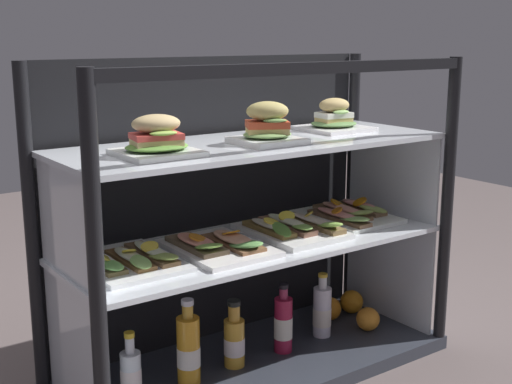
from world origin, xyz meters
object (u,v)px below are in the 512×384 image
object	(u,v)px
open_sandwich_tray_near_left_corner	(218,245)
open_sandwich_tray_left_of_center	(292,228)
plated_roll_sandwich_center	(269,127)
open_sandwich_tray_mid_left	(130,260)
orange_fruit_beside_bottles	(352,302)
orange_fruit_rolled_forward	(330,309)
open_sandwich_tray_right_of_center	(348,214)
orange_fruit_near_left_post	(368,319)
juice_bottle_front_fourth	(234,340)
juice_bottle_front_left_end	(322,312)
juice_bottle_back_left	(131,375)
plated_roll_sandwich_right_of_center	(157,141)
plated_roll_sandwich_far_left	(334,120)
juice_bottle_front_second	(283,324)
juice_bottle_tucked_behind	(188,350)

from	to	relation	value
open_sandwich_tray_near_left_corner	open_sandwich_tray_left_of_center	xyz separation A→B (m)	(0.28, 0.01, 0.00)
plated_roll_sandwich_center	open_sandwich_tray_mid_left	xyz separation A→B (m)	(-0.41, 0.07, -0.33)
open_sandwich_tray_near_left_corner	orange_fruit_beside_bottles	distance (m)	0.74
open_sandwich_tray_mid_left	orange_fruit_rolled_forward	xyz separation A→B (m)	(0.80, 0.08, -0.36)
open_sandwich_tray_mid_left	open_sandwich_tray_right_of_center	distance (m)	0.80
open_sandwich_tray_left_of_center	orange_fruit_near_left_post	distance (m)	0.47
orange_fruit_beside_bottles	orange_fruit_near_left_post	xyz separation A→B (m)	(-0.06, -0.14, -0.00)
juice_bottle_front_fourth	open_sandwich_tray_mid_left	bearing A→B (deg)	178.25
open_sandwich_tray_mid_left	juice_bottle_front_left_end	distance (m)	0.75
open_sandwich_tray_near_left_corner	juice_bottle_front_left_end	distance (m)	0.53
juice_bottle_front_left_end	orange_fruit_near_left_post	world-z (taller)	juice_bottle_front_left_end
juice_bottle_front_left_end	orange_fruit_beside_bottles	xyz separation A→B (m)	(0.22, 0.08, -0.04)
open_sandwich_tray_left_of_center	juice_bottle_back_left	bearing A→B (deg)	-179.56
juice_bottle_front_left_end	open_sandwich_tray_left_of_center	bearing A→B (deg)	-173.74
juice_bottle_back_left	juice_bottle_front_fourth	xyz separation A→B (m)	(0.35, 0.01, 0.00)
juice_bottle_front_fourth	orange_fruit_near_left_post	distance (m)	0.52
open_sandwich_tray_left_of_center	juice_bottle_front_left_end	world-z (taller)	open_sandwich_tray_left_of_center
plated_roll_sandwich_right_of_center	juice_bottle_front_fourth	distance (m)	0.70
orange_fruit_rolled_forward	plated_roll_sandwich_center	bearing A→B (deg)	-158.63
plated_roll_sandwich_center	open_sandwich_tray_left_of_center	xyz separation A→B (m)	(0.13, 0.05, -0.33)
open_sandwich_tray_mid_left	open_sandwich_tray_left_of_center	xyz separation A→B (m)	(0.54, -0.02, 0.00)
open_sandwich_tray_left_of_center	orange_fruit_rolled_forward	distance (m)	0.45
plated_roll_sandwich_right_of_center	juice_bottle_back_left	bearing A→B (deg)	152.35
plated_roll_sandwich_center	open_sandwich_tray_mid_left	size ratio (longest dim) A/B	0.54
plated_roll_sandwich_far_left	juice_bottle_back_left	size ratio (longest dim) A/B	1.00
juice_bottle_front_second	juice_bottle_tucked_behind	bearing A→B (deg)	-179.74
juice_bottle_back_left	juice_bottle_front_fourth	world-z (taller)	juice_bottle_front_fourth
open_sandwich_tray_mid_left	orange_fruit_near_left_post	xyz separation A→B (m)	(0.84, -0.06, -0.36)
juice_bottle_front_second	orange_fruit_near_left_post	bearing A→B (deg)	-7.19
open_sandwich_tray_left_of_center	orange_fruit_rolled_forward	world-z (taller)	open_sandwich_tray_left_of_center
plated_roll_sandwich_center	open_sandwich_tray_left_of_center	world-z (taller)	plated_roll_sandwich_center
juice_bottle_front_second	orange_fruit_near_left_post	world-z (taller)	juice_bottle_front_second
plated_roll_sandwich_center	juice_bottle_front_left_end	distance (m)	0.70
orange_fruit_near_left_post	juice_bottle_tucked_behind	bearing A→B (deg)	176.59
juice_bottle_back_left	open_sandwich_tray_left_of_center	bearing A→B (deg)	0.44
orange_fruit_near_left_post	juice_bottle_front_fourth	bearing A→B (deg)	174.29
open_sandwich_tray_right_of_center	orange_fruit_beside_bottles	size ratio (longest dim) A/B	3.96
plated_roll_sandwich_center	orange_fruit_beside_bottles	world-z (taller)	plated_roll_sandwich_center
plated_roll_sandwich_right_of_center	juice_bottle_tucked_behind	xyz separation A→B (m)	(0.10, 0.04, -0.62)
juice_bottle_back_left	juice_bottle_front_left_end	size ratio (longest dim) A/B	0.93
open_sandwich_tray_mid_left	open_sandwich_tray_left_of_center	world-z (taller)	open_sandwich_tray_left_of_center
plated_roll_sandwich_right_of_center	plated_roll_sandwich_far_left	distance (m)	0.70
open_sandwich_tray_left_of_center	plated_roll_sandwich_right_of_center	bearing A→B (deg)	-174.54
open_sandwich_tray_right_of_center	juice_bottle_front_left_end	world-z (taller)	open_sandwich_tray_right_of_center
open_sandwich_tray_left_of_center	juice_bottle_front_second	world-z (taller)	open_sandwich_tray_left_of_center
plated_roll_sandwich_far_left	orange_fruit_beside_bottles	distance (m)	0.69
juice_bottle_front_second	open_sandwich_tray_right_of_center	bearing A→B (deg)	6.09
orange_fruit_rolled_forward	plated_roll_sandwich_right_of_center	bearing A→B (deg)	-168.80
plated_roll_sandwich_right_of_center	juice_bottle_front_fourth	bearing A→B (deg)	11.28
open_sandwich_tray_mid_left	orange_fruit_beside_bottles	bearing A→B (deg)	5.28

